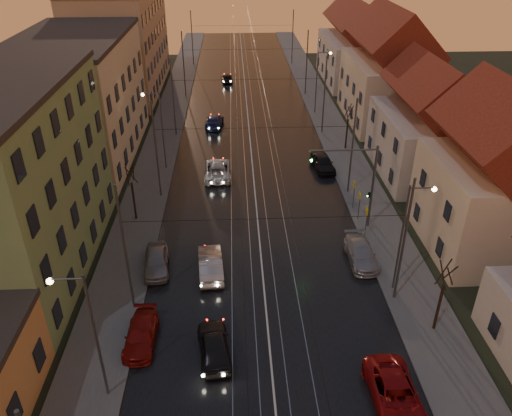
{
  "coord_description": "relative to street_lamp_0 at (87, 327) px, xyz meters",
  "views": [
    {
      "loc": [
        -1.79,
        -16.33,
        21.9
      ],
      "look_at": [
        -0.24,
        17.17,
        2.51
      ],
      "focal_mm": 35.0,
      "sensor_mm": 36.0,
      "label": 1
    }
  ],
  "objects": [
    {
      "name": "road",
      "position": [
        9.1,
        38.0,
        -4.87
      ],
      "size": [
        16.0,
        120.0,
        0.04
      ],
      "primitive_type": "cube",
      "color": "black",
      "rests_on": "ground"
    },
    {
      "name": "sidewalk_left",
      "position": [
        -0.9,
        38.0,
        -4.81
      ],
      "size": [
        4.0,
        120.0,
        0.15
      ],
      "primitive_type": "cube",
      "color": "#4C4C4C",
      "rests_on": "ground"
    },
    {
      "name": "sidewalk_right",
      "position": [
        19.1,
        38.0,
        -4.81
      ],
      "size": [
        4.0,
        120.0,
        0.15
      ],
      "primitive_type": "cube",
      "color": "#4C4C4C",
      "rests_on": "ground"
    },
    {
      "name": "tram_rail_0",
      "position": [
        6.9,
        38.0,
        -4.83
      ],
      "size": [
        0.06,
        120.0,
        0.03
      ],
      "primitive_type": "cube",
      "color": "gray",
      "rests_on": "road"
    },
    {
      "name": "tram_rail_1",
      "position": [
        8.33,
        38.0,
        -4.83
      ],
      "size": [
        0.06,
        120.0,
        0.03
      ],
      "primitive_type": "cube",
      "color": "gray",
      "rests_on": "road"
    },
    {
      "name": "tram_rail_2",
      "position": [
        9.87,
        38.0,
        -4.83
      ],
      "size": [
        0.06,
        120.0,
        0.03
      ],
      "primitive_type": "cube",
      "color": "gray",
      "rests_on": "road"
    },
    {
      "name": "tram_rail_3",
      "position": [
        11.3,
        38.0,
        -4.83
      ],
      "size": [
        0.06,
        120.0,
        0.03
      ],
      "primitive_type": "cube",
      "color": "gray",
      "rests_on": "road"
    },
    {
      "name": "apartment_left_1",
      "position": [
        -8.4,
        12.0,
        1.61
      ],
      "size": [
        10.0,
        18.0,
        13.0
      ],
      "primitive_type": "cube",
      "color": "#5F8A58",
      "rests_on": "ground"
    },
    {
      "name": "apartment_left_2",
      "position": [
        -8.4,
        32.0,
        1.11
      ],
      "size": [
        10.0,
        20.0,
        12.0
      ],
      "primitive_type": "cube",
      "color": "#C5B299",
      "rests_on": "ground"
    },
    {
      "name": "apartment_left_3",
      "position": [
        -8.4,
        56.0,
        2.11
      ],
      "size": [
        10.0,
        24.0,
        14.0
      ],
      "primitive_type": "cube",
      "color": "tan",
      "rests_on": "ground"
    },
    {
      "name": "house_right_1",
      "position": [
        26.1,
        13.0,
        0.56
      ],
      "size": [
        8.67,
        10.2,
        10.8
      ],
      "color": "beige",
      "rests_on": "ground"
    },
    {
      "name": "house_right_2",
      "position": [
        26.1,
        26.0,
        -0.24
      ],
      "size": [
        9.18,
        12.24,
        9.2
      ],
      "color": "#BCB8AE",
      "rests_on": "ground"
    },
    {
      "name": "house_right_3",
      "position": [
        26.1,
        41.0,
        0.92
      ],
      "size": [
        9.18,
        14.28,
        11.5
      ],
      "color": "beige",
      "rests_on": "ground"
    },
    {
      "name": "house_right_4",
      "position": [
        26.1,
        59.0,
        0.16
      ],
      "size": [
        9.18,
        16.32,
        10.0
      ],
      "color": "#BCB8AE",
      "rests_on": "ground"
    },
    {
      "name": "catenary_pole_l_1",
      "position": [
        0.5,
        7.0,
        -0.39
      ],
      "size": [
        0.16,
        0.16,
        9.0
      ],
      "primitive_type": "cylinder",
      "color": "#595B60",
      "rests_on": "ground"
    },
    {
      "name": "catenary_pole_r_1",
      "position": [
        17.7,
        7.0,
        -0.39
      ],
      "size": [
        0.16,
        0.16,
        9.0
      ],
      "primitive_type": "cylinder",
      "color": "#595B60",
      "rests_on": "ground"
    },
    {
      "name": "catenary_pole_l_2",
      "position": [
        0.5,
        22.0,
        -0.39
      ],
      "size": [
        0.16,
        0.16,
        9.0
      ],
      "primitive_type": "cylinder",
      "color": "#595B60",
      "rests_on": "ground"
    },
    {
      "name": "catenary_pole_r_2",
      "position": [
        17.7,
        22.0,
        -0.39
      ],
      "size": [
        0.16,
        0.16,
        9.0
      ],
      "primitive_type": "cylinder",
      "color": "#595B60",
      "rests_on": "ground"
    },
    {
      "name": "catenary_pole_l_3",
      "position": [
        0.5,
        37.0,
        -0.39
      ],
      "size": [
        0.16,
        0.16,
        9.0
      ],
      "primitive_type": "cylinder",
      "color": "#595B60",
      "rests_on": "ground"
    },
    {
      "name": "catenary_pole_r_3",
      "position": [
        17.7,
        37.0,
        -0.39
      ],
      "size": [
        0.16,
        0.16,
        9.0
      ],
      "primitive_type": "cylinder",
      "color": "#595B60",
      "rests_on": "ground"
    },
    {
      "name": "catenary_pole_l_4",
      "position": [
        0.5,
        52.0,
        -0.39
      ],
      "size": [
        0.16,
        0.16,
        9.0
      ],
      "primitive_type": "cylinder",
      "color": "#595B60",
      "rests_on": "ground"
    },
    {
      "name": "catenary_pole_r_4",
      "position": [
        17.7,
        52.0,
        -0.39
      ],
      "size": [
        0.16,
        0.16,
        9.0
      ],
      "primitive_type": "cylinder",
      "color": "#595B60",
      "rests_on": "ground"
    },
    {
      "name": "catenary_pole_l_5",
      "position": [
        0.5,
        70.0,
        -0.39
      ],
      "size": [
        0.16,
        0.16,
        9.0
      ],
      "primitive_type": "cylinder",
      "color": "#595B60",
      "rests_on": "ground"
    },
    {
      "name": "catenary_pole_r_5",
      "position": [
        17.7,
        70.0,
        -0.39
      ],
      "size": [
        0.16,
        0.16,
        9.0
      ],
      "primitive_type": "cylinder",
      "color": "#595B60",
      "rests_on": "ground"
    },
    {
      "name": "street_lamp_0",
      "position": [
        0.0,
        0.0,
        0.0
      ],
      "size": [
        1.75,
        0.32,
        8.0
      ],
      "color": "#595B60",
      "rests_on": "ground"
    },
    {
      "name": "street_lamp_1",
      "position": [
        18.21,
        8.0,
        0.0
      ],
      "size": [
        1.75,
        0.32,
        8.0
      ],
      "color": "#595B60",
      "rests_on": "ground"
    },
    {
      "name": "street_lamp_2",
      "position": [
        0.0,
        28.0,
        0.0
      ],
      "size": [
        1.75,
        0.32,
        8.0
      ],
      "color": "#595B60",
      "rests_on": "ground"
    },
    {
      "name": "street_lamp_3",
      "position": [
        18.21,
        44.0,
        0.0
      ],
      "size": [
        1.75,
        0.32,
        8.0
      ],
      "color": "#595B60",
      "rests_on": "ground"
    },
    {
      "name": "traffic_light_mast",
      "position": [
        17.1,
        16.0,
        -0.29
      ],
      "size": [
        5.3,
        0.32,
        7.2
      ],
      "color": "#595B60",
      "rests_on": "ground"
    },
    {
      "name": "bare_tree_0",
      "position": [
        -1.09,
        18.0,
        -2.4
      ],
      "size": [
        1.09,
        1.09,
        5.11
      ],
      "color": "black",
      "rests_on": "ground"
    },
    {
      "name": "bare_tree_1",
      "position": [
        19.31,
        4.0,
        -2.4
      ],
      "size": [
        1.09,
        1.09,
        5.11
      ],
      "color": "black",
      "rests_on": "ground"
    },
    {
      "name": "bare_tree_2",
      "position": [
        19.51,
        32.0,
        -2.4
      ],
      "size": [
        1.09,
        1.09,
        5.11
      ],
      "color": "black",
      "rests_on": "ground"
    },
    {
      "name": "driving_car_0",
      "position": [
        5.88,
        2.59,
        -4.14
      ],
      "size": [
        2.3,
        4.54,
        1.48
      ],
      "primitive_type": "imported",
      "rotation": [
        0.0,
        0.0,
        3.27
      ],
      "color": "black",
      "rests_on": "ground"
    },
    {
      "name": "driving_car_1",
      "position": [
        5.41,
        10.43,
        -4.11
      ],
      "size": [
        2.04,
        4.85,
        1.56
      ],
      "primitive_type": "imported",
      "rotation": [
        0.0,
        0.0,
        3.22
      ],
      "color": "#AEADB3",
      "rests_on": "ground"
    },
    {
      "name": "driving_car_2",
      "position": [
        5.61,
        25.93,
        -4.13
      ],
      "size": [
        2.63,
        5.5,
        1.51
      ],
      "primitive_type": "imported",
      "rotation": [
        0.0,
        0.0,
        3.16
      ],
      "color": "#B9B9B9",
      "rests_on": "ground"
    },
    {
      "name": "driving_car_3",
      "position": [
        4.91,
        39.68,
        -4.19
      ],
      "size": [
        2.36,
        4.94,
        1.39
      ],
      "primitive_type": "imported",
      "rotation": [
        0.0,
        0.0,
        3.05
      ],
      "color": "#1A234E",
      "rests_on": "ground"
    },
    {
      "name": "driving_car_4",
      "position": [
        6.43,
        58.94,
        -4.21
      ],
      "size": [
        1.87,
        4.05,
        1.35
      ],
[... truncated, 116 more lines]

